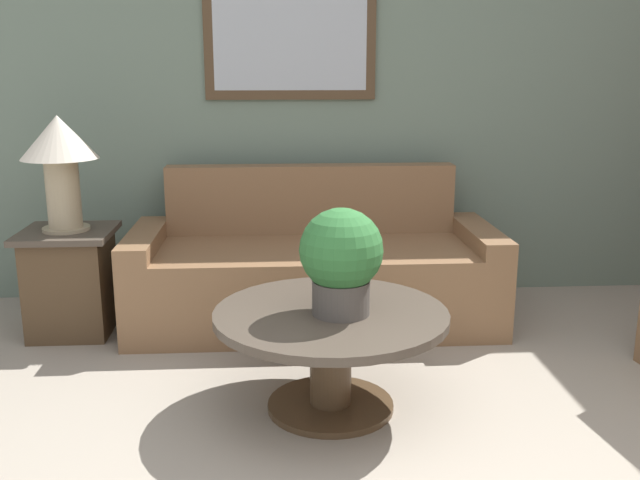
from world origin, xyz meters
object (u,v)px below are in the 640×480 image
Objects in this scene: couch_main at (314,272)px; table_lamp at (60,153)px; potted_plant_on_table at (341,258)px; coffee_table at (331,338)px; side_table at (71,281)px.

table_lamp is at bearing -175.21° from couch_main.
couch_main is 1.29m from potted_plant_on_table.
couch_main is at bearing 90.51° from coffee_table.
table_lamp is at bearing 143.47° from coffee_table.
table_lamp reaches higher than coffee_table.
potted_plant_on_table is (1.47, -1.10, -0.33)m from table_lamp.
couch_main reaches higher than coffee_table.
potted_plant_on_table is (0.04, -0.04, 0.38)m from coffee_table.
potted_plant_on_table is (1.47, -1.10, 0.41)m from side_table.
couch_main is at bearing 4.79° from table_lamp.
couch_main is 3.55× the size of side_table.
couch_main is 2.08× the size of coffee_table.
couch_main is at bearing 92.43° from potted_plant_on_table.
side_table is (-1.43, 1.06, -0.03)m from coffee_table.
couch_main is 4.64× the size of potted_plant_on_table.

